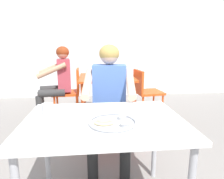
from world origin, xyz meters
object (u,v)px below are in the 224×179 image
chair_red_left (71,90)px  chair_red_right (145,89)px  thali_tray (112,122)px  diner_foreground (109,94)px  drinking_cup (48,109)px  table_background_red (106,81)px  table_foreground (104,129)px  patron_background (58,77)px  chair_foreground (109,110)px

chair_red_left → chair_red_right: size_ratio=1.03×
chair_red_left → chair_red_right: bearing=-2.6°
thali_tray → diner_foreground: (0.04, 0.75, -0.00)m
drinking_cup → table_background_red: bearing=73.6°
table_foreground → diner_foreground: bearing=81.9°
chair_red_left → chair_red_right: (1.26, -0.06, -0.01)m
chair_red_right → patron_background: bearing=179.6°
thali_tray → patron_background: size_ratio=0.26×
diner_foreground → thali_tray: bearing=-93.4°
thali_tray → chair_foreground: size_ratio=0.36×
table_background_red → chair_red_right: size_ratio=1.14×
thali_tray → drinking_cup: size_ratio=3.40×
drinking_cup → chair_red_left: 1.95m
table_foreground → table_background_red: 2.00m
table_foreground → thali_tray: thali_tray is taller
thali_tray → chair_foreground: 0.99m
drinking_cup → thali_tray: bearing=-23.5°
table_foreground → chair_red_right: chair_red_right is taller
table_background_red → chair_red_left: bearing=176.9°
table_background_red → chair_red_left: 0.62m
diner_foreground → chair_red_right: diner_foreground is taller
chair_foreground → chair_red_left: 1.28m
diner_foreground → patron_background: 1.51m
table_background_red → patron_background: 0.80m
thali_tray → chair_foreground: chair_foreground is taller
chair_foreground → diner_foreground: 0.32m
diner_foreground → table_background_red: 1.35m
chair_red_left → patron_background: size_ratio=0.70×
chair_red_left → diner_foreground: bearing=-68.9°
diner_foreground → chair_red_left: 1.49m
table_background_red → thali_tray: bearing=-93.1°
diner_foreground → table_foreground: bearing=-98.1°
table_foreground → chair_foreground: chair_foreground is taller
drinking_cup → chair_foreground: size_ratio=0.11×
thali_tray → drinking_cup: (-0.45, 0.19, 0.04)m
diner_foreground → patron_background: (-0.72, 1.33, -0.02)m
table_background_red → patron_background: size_ratio=0.77×
diner_foreground → table_background_red: bearing=87.1°
chair_foreground → chair_red_right: chair_foreground is taller
table_background_red → patron_background: bearing=-179.0°
thali_tray → table_background_red: 2.09m
diner_foreground → chair_red_right: (0.73, 1.31, -0.26)m
thali_tray → chair_red_right: (0.77, 2.06, -0.26)m
thali_tray → diner_foreground: 0.75m
chair_foreground → table_background_red: (0.05, 1.12, 0.13)m
table_foreground → chair_foreground: bearing=82.8°
thali_tray → chair_red_right: 2.22m
chair_foreground → table_background_red: chair_foreground is taller
chair_red_left → patron_background: (-0.19, -0.05, 0.23)m
table_background_red → chair_red_right: 0.68m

